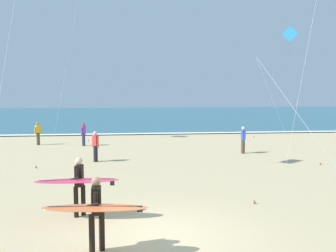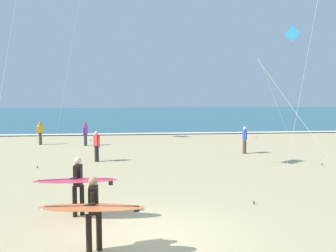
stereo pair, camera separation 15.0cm
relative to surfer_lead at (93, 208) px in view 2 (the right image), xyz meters
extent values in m
plane|color=tan|center=(1.37, 0.97, -1.05)|extent=(160.00, 160.00, 0.00)
cube|color=#2D6075|center=(1.37, 53.30, -1.01)|extent=(160.00, 60.00, 0.08)
cube|color=white|center=(1.37, 23.60, -0.96)|extent=(160.00, 0.96, 0.01)
cylinder|color=black|center=(-0.11, 0.09, -0.61)|extent=(0.13, 0.13, 0.88)
cylinder|color=black|center=(0.10, 0.26, -0.61)|extent=(0.13, 0.13, 0.88)
cube|color=black|center=(-0.01, 0.17, 0.13)|extent=(0.21, 0.35, 0.60)
cube|color=yellow|center=(-0.11, 0.17, 0.17)|extent=(0.02, 0.20, 0.32)
sphere|color=#A87A59|center=(-0.01, 0.17, 0.55)|extent=(0.21, 0.21, 0.21)
cylinder|color=black|center=(0.00, -0.06, 0.24)|extent=(0.09, 0.09, 0.26)
cylinder|color=black|center=(-0.06, -0.15, 0.11)|extent=(0.25, 0.09, 0.14)
cylinder|color=black|center=(-0.01, 0.40, 0.09)|extent=(0.09, 0.09, 0.56)
ellipsoid|color=orange|center=(0.01, -0.19, 0.07)|extent=(2.22, 0.61, 0.16)
cube|color=#333333|center=(0.01, -0.19, 0.11)|extent=(1.94, 0.08, 0.08)
cube|color=#262628|center=(0.93, -0.16, 0.00)|extent=(0.12, 0.02, 0.14)
cylinder|color=black|center=(-0.78, 2.58, -0.61)|extent=(0.13, 0.13, 0.88)
cylinder|color=black|center=(-0.60, 2.73, -0.61)|extent=(0.13, 0.13, 0.88)
cube|color=black|center=(-0.69, 2.66, 0.13)|extent=(0.23, 0.35, 0.60)
cube|color=red|center=(-0.79, 2.66, 0.17)|extent=(0.03, 0.20, 0.32)
sphere|color=beige|center=(-0.69, 2.66, 0.55)|extent=(0.21, 0.21, 0.21)
cylinder|color=black|center=(-0.71, 2.43, 0.24)|extent=(0.09, 0.09, 0.26)
cylinder|color=black|center=(-0.77, 2.34, 0.11)|extent=(0.26, 0.10, 0.14)
cylinder|color=black|center=(-0.67, 2.88, 0.09)|extent=(0.09, 0.09, 0.56)
ellipsoid|color=#D83359|center=(-0.72, 2.30, 0.07)|extent=(2.37, 0.73, 0.11)
cube|color=#333333|center=(-0.72, 2.30, 0.11)|extent=(2.05, 0.19, 0.04)
cube|color=#262628|center=(0.26, 2.22, 0.00)|extent=(0.12, 0.02, 0.14)
cylinder|color=silver|center=(-3.57, 20.43, 5.66)|extent=(2.83, 1.70, 13.22)
cylinder|color=brown|center=(-2.17, 19.58, -1.00)|extent=(0.06, 0.06, 0.10)
cube|color=#2D99DB|center=(13.09, 19.19, 7.00)|extent=(1.08, 0.53, 1.18)
cylinder|color=purple|center=(13.09, 19.19, 5.94)|extent=(0.02, 0.02, 0.93)
cylinder|color=silver|center=(11.94, 19.73, 2.27)|extent=(2.30, 1.10, 6.43)
cylinder|color=brown|center=(10.80, 20.27, -1.00)|extent=(0.06, 0.06, 0.10)
cylinder|color=silver|center=(6.07, 2.33, 1.30)|extent=(2.76, 1.77, 4.49)
cylinder|color=brown|center=(4.70, 3.21, -1.00)|extent=(0.06, 0.06, 0.10)
cylinder|color=silver|center=(9.17, 8.78, 4.55)|extent=(2.03, 0.51, 11.00)
cylinder|color=brown|center=(10.18, 9.03, -1.00)|extent=(0.06, 0.06, 0.10)
cylinder|color=silver|center=(-4.26, 8.50, 4.69)|extent=(1.34, 2.55, 11.28)
cylinder|color=brown|center=(-3.60, 9.77, -1.00)|extent=(0.06, 0.06, 0.10)
cylinder|color=#4C3D2D|center=(-5.38, 17.92, -0.63)|extent=(0.22, 0.22, 0.84)
cube|color=gold|center=(-5.38, 17.92, 0.06)|extent=(0.36, 0.35, 0.54)
sphere|color=#A87A59|center=(-5.38, 17.92, 0.44)|extent=(0.20, 0.20, 0.20)
cylinder|color=gold|center=(-5.54, 17.78, -0.04)|extent=(0.08, 0.08, 0.50)
cylinder|color=gold|center=(-5.23, 18.06, -0.04)|extent=(0.08, 0.08, 0.50)
cylinder|color=#4C3D2D|center=(7.48, 12.87, -0.63)|extent=(0.22, 0.22, 0.84)
cube|color=#3351B7|center=(7.48, 12.87, 0.06)|extent=(0.19, 0.32, 0.54)
sphere|color=beige|center=(7.48, 12.87, 0.44)|extent=(0.20, 0.20, 0.20)
cylinder|color=#3351B7|center=(7.48, 12.66, -0.04)|extent=(0.08, 0.08, 0.50)
cylinder|color=#3351B7|center=(7.47, 13.08, -0.04)|extent=(0.08, 0.08, 0.50)
cylinder|color=black|center=(-0.94, 11.16, -0.63)|extent=(0.22, 0.22, 0.84)
cube|color=red|center=(-0.94, 11.16, 0.06)|extent=(0.35, 0.36, 0.54)
sphere|color=beige|center=(-0.94, 11.16, 0.44)|extent=(0.20, 0.20, 0.20)
cylinder|color=red|center=(-1.08, 11.32, -0.04)|extent=(0.08, 0.08, 0.50)
cylinder|color=red|center=(-0.81, 11.00, -0.04)|extent=(0.08, 0.08, 0.50)
cylinder|color=#2D334C|center=(-2.24, 17.13, -0.63)|extent=(0.22, 0.22, 0.84)
cube|color=purple|center=(-2.24, 17.13, 0.06)|extent=(0.30, 0.37, 0.54)
sphere|color=brown|center=(-2.24, 17.13, 0.44)|extent=(0.20, 0.20, 0.20)
cylinder|color=purple|center=(-2.33, 16.94, -0.04)|extent=(0.08, 0.08, 0.50)
cylinder|color=purple|center=(-2.14, 17.32, -0.04)|extent=(0.08, 0.08, 0.50)
camera|label=1|loc=(0.67, -7.75, 2.45)|focal=38.94mm
camera|label=2|loc=(0.82, -7.77, 2.45)|focal=38.94mm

